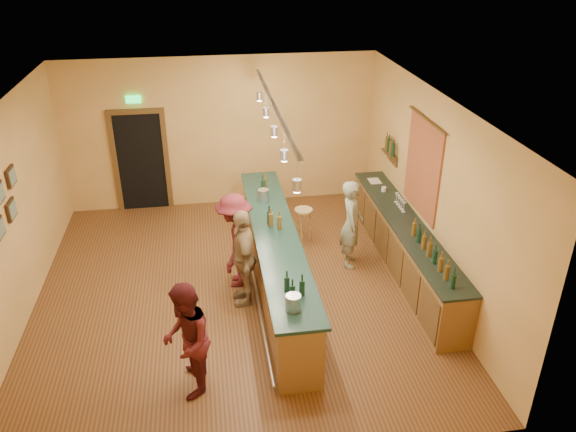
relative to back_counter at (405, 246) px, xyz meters
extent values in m
plane|color=#582D19|center=(-2.97, -0.18, -0.49)|extent=(7.00, 7.00, 0.00)
cube|color=silver|center=(-2.97, -0.18, 2.71)|extent=(6.50, 7.00, 0.02)
cube|color=#B49243|center=(-2.97, 3.32, 1.11)|extent=(6.50, 0.02, 3.20)
cube|color=#B49243|center=(-2.97, -3.68, 1.11)|extent=(6.50, 0.02, 3.20)
cube|color=#B49243|center=(-6.22, -0.18, 1.11)|extent=(0.02, 7.00, 3.20)
cube|color=#B49243|center=(0.28, -0.18, 1.11)|extent=(0.02, 7.00, 3.20)
cube|color=black|center=(-4.67, 3.30, 0.56)|extent=(0.95, 0.06, 2.10)
cube|color=#482E15|center=(-5.19, 3.28, 0.56)|extent=(0.10, 0.08, 2.10)
cube|color=#482E15|center=(-4.14, 3.28, 0.56)|extent=(0.10, 0.08, 2.10)
cube|color=#482E15|center=(-4.67, 3.28, 1.66)|extent=(1.15, 0.08, 0.10)
cube|color=#19E54C|center=(-4.67, 3.27, 1.91)|extent=(0.30, 0.04, 0.15)
cube|color=maroon|center=(0.26, 0.22, 1.36)|extent=(0.03, 1.40, 1.60)
cube|color=#482E15|center=(0.19, 1.72, 1.06)|extent=(0.16, 0.55, 0.03)
cube|color=#482E15|center=(0.26, 1.72, 0.96)|extent=(0.03, 0.55, 0.18)
cube|color=brown|center=(0.00, 0.02, -0.04)|extent=(0.55, 4.50, 0.90)
cube|color=black|center=(0.00, 0.02, 0.43)|extent=(0.60, 4.55, 0.04)
cylinder|color=silver|center=(0.00, 1.32, 0.50)|extent=(0.09, 0.09, 0.09)
cube|color=silver|center=(-0.03, 1.82, 0.46)|extent=(0.22, 0.30, 0.01)
cube|color=brown|center=(-2.30, -0.18, 0.01)|extent=(0.60, 5.00, 1.00)
cube|color=#153027|center=(-2.30, -0.18, 0.54)|extent=(0.70, 5.10, 0.05)
cylinder|color=silver|center=(-2.66, -0.18, -0.34)|extent=(0.05, 5.00, 0.05)
cylinder|color=silver|center=(-2.35, -2.28, 0.67)|extent=(0.20, 0.20, 0.22)
cylinder|color=silver|center=(-2.35, 1.02, 0.67)|extent=(0.20, 0.20, 0.22)
cube|color=silver|center=(-2.30, -0.18, 2.65)|extent=(0.06, 4.60, 0.05)
cylinder|color=silver|center=(-2.30, -2.18, 2.46)|extent=(0.01, 0.01, 0.35)
cylinder|color=#A5A5AD|center=(-2.30, -2.18, 2.26)|extent=(0.11, 0.11, 0.14)
cylinder|color=#FFEABF|center=(-2.30, -2.18, 2.18)|extent=(0.08, 0.08, 0.02)
cylinder|color=silver|center=(-2.30, -1.18, 2.46)|extent=(0.01, 0.01, 0.35)
cylinder|color=#A5A5AD|center=(-2.30, -1.18, 2.26)|extent=(0.11, 0.11, 0.14)
cylinder|color=#FFEABF|center=(-2.30, -1.18, 2.18)|extent=(0.08, 0.08, 0.02)
cylinder|color=silver|center=(-2.30, -0.18, 2.46)|extent=(0.01, 0.01, 0.35)
cylinder|color=#A5A5AD|center=(-2.30, -0.18, 2.26)|extent=(0.11, 0.11, 0.14)
cylinder|color=#FFEABF|center=(-2.30, -0.18, 2.18)|extent=(0.08, 0.08, 0.02)
cylinder|color=silver|center=(-2.30, 0.82, 2.46)|extent=(0.01, 0.01, 0.35)
cylinder|color=#A5A5AD|center=(-2.30, 0.82, 2.26)|extent=(0.11, 0.11, 0.14)
cylinder|color=#FFEABF|center=(-2.30, 0.82, 2.18)|extent=(0.08, 0.08, 0.02)
cylinder|color=silver|center=(-2.30, 1.82, 2.46)|extent=(0.01, 0.01, 0.35)
cylinder|color=#A5A5AD|center=(-2.30, 1.82, 2.26)|extent=(0.11, 0.11, 0.14)
cylinder|color=#FFEABF|center=(-2.30, 1.82, 2.18)|extent=(0.08, 0.08, 0.02)
imported|color=gray|center=(-0.88, 0.36, 0.32)|extent=(0.52, 0.67, 1.62)
imported|color=#59191E|center=(-3.72, -2.38, 0.31)|extent=(0.64, 0.80, 1.60)
imported|color=#997A51|center=(-2.85, -0.50, 0.33)|extent=(0.41, 0.96, 1.64)
imported|color=#59191E|center=(-2.94, 0.04, 0.34)|extent=(0.82, 1.17, 1.65)
cylinder|color=#AD874E|center=(-1.57, 1.25, 0.20)|extent=(0.34, 0.34, 0.04)
cylinder|color=#AD874E|center=(-1.44, 1.25, -0.15)|extent=(0.04, 0.04, 0.67)
cylinder|color=#AD874E|center=(-1.63, 1.37, -0.15)|extent=(0.04, 0.04, 0.67)
cylinder|color=#AD874E|center=(-1.63, 1.14, -0.15)|extent=(0.04, 0.04, 0.67)
camera|label=1|loc=(-3.32, -8.07, 4.90)|focal=35.00mm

